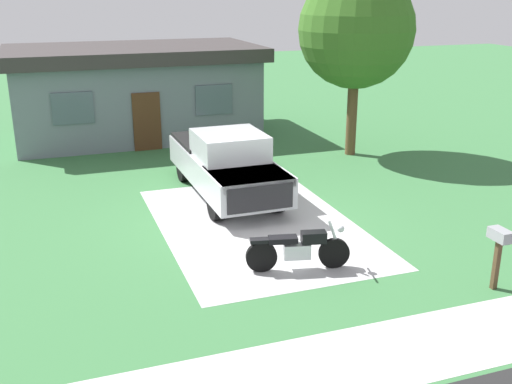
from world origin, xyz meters
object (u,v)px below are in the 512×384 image
object	(u,v)px
motorcycle	(299,249)
neighbor_house	(135,91)
mailbox	(499,243)
shade_tree	(356,30)
pickup_truck	(225,162)

from	to	relation	value
motorcycle	neighbor_house	xyz separation A→B (m)	(-1.27, 13.46, 1.32)
mailbox	shade_tree	distance (m)	10.81
pickup_truck	mailbox	bearing A→B (deg)	-65.48
mailbox	neighbor_house	xyz separation A→B (m)	(-4.57, 15.55, 0.81)
mailbox	pickup_truck	bearing A→B (deg)	114.52
motorcycle	shade_tree	size ratio (longest dim) A/B	0.35
pickup_truck	shade_tree	world-z (taller)	shade_tree
pickup_truck	mailbox	size ratio (longest dim) A/B	4.49
motorcycle	pickup_truck	bearing A→B (deg)	90.40
pickup_truck	neighbor_house	size ratio (longest dim) A/B	0.59
pickup_truck	mailbox	xyz separation A→B (m)	(3.34, -7.31, 0.03)
pickup_truck	neighbor_house	distance (m)	8.37
mailbox	motorcycle	bearing A→B (deg)	147.74
neighbor_house	shade_tree	bearing A→B (deg)	-39.28
motorcycle	neighbor_house	bearing A→B (deg)	95.41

